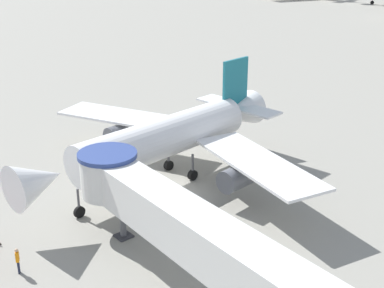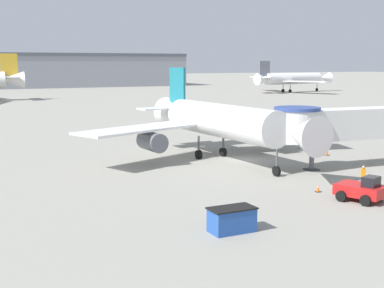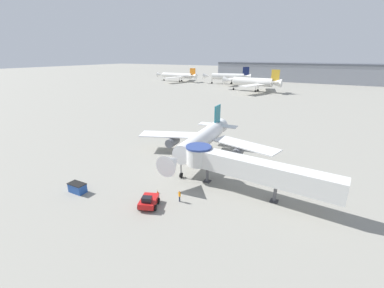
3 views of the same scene
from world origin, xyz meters
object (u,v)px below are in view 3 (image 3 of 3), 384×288
main_airplane (202,140)px  traffic_cone_starboard_wing (256,175)px  background_jet_gold_tail (254,82)px  traffic_cone_near_nose (158,192)px  ground_crew_marshaller (180,195)px  background_jet_orange_tail (178,76)px  pushback_tug_red (149,201)px  service_container_blue (77,188)px  background_jet_navy_tail (229,77)px  jet_bridge (245,167)px

main_airplane → traffic_cone_starboard_wing: 12.39m
main_airplane → background_jet_gold_tail: bearing=96.3°
traffic_cone_near_nose → ground_crew_marshaller: (4.08, -0.36, 0.72)m
background_jet_orange_tail → pushback_tug_red: bearing=30.0°
main_airplane → traffic_cone_starboard_wing: bearing=-17.1°
pushback_tug_red → traffic_cone_near_nose: bearing=85.3°
ground_crew_marshaller → background_jet_gold_tail: 118.12m
pushback_tug_red → service_container_blue: (-11.75, -2.05, -0.09)m
pushback_tug_red → background_jet_gold_tail: background_jet_gold_tail is taller
service_container_blue → background_jet_navy_tail: background_jet_navy_tail is taller
pushback_tug_red → ground_crew_marshaller: 4.33m
background_jet_gold_tail → service_container_blue: bearing=6.7°
jet_bridge → traffic_cone_near_nose: jet_bridge is taller
ground_crew_marshaller → service_container_blue: bearing=50.4°
ground_crew_marshaller → background_jet_navy_tail: (-48.91, 144.61, 4.01)m
traffic_cone_near_nose → traffic_cone_starboard_wing: (11.32, 12.56, 0.06)m
traffic_cone_near_nose → ground_crew_marshaller: ground_crew_marshaller is taller
main_airplane → background_jet_navy_tail: size_ratio=0.87×
service_container_blue → background_jet_orange_tail: bearing=116.6°
service_container_blue → traffic_cone_near_nose: size_ratio=4.58×
background_jet_orange_tail → main_airplane: bearing=33.2°
pushback_tug_red → background_jet_navy_tail: size_ratio=0.11×
pushback_tug_red → traffic_cone_starboard_wing: size_ratio=5.26×
service_container_blue → traffic_cone_starboard_wing: bearing=39.4°
pushback_tug_red → background_jet_orange_tail: bearing=98.8°
jet_bridge → ground_crew_marshaller: bearing=-131.6°
service_container_blue → traffic_cone_starboard_wing: service_container_blue is taller
traffic_cone_starboard_wing → background_jet_gold_tail: size_ratio=0.02×
background_jet_orange_tail → ground_crew_marshaller: bearing=31.5°
pushback_tug_red → traffic_cone_starboard_wing: pushback_tug_red is taller
main_airplane → traffic_cone_starboard_wing: size_ratio=40.56×
pushback_tug_red → background_jet_orange_tail: size_ratio=0.11×
jet_bridge → traffic_cone_near_nose: 13.45m
jet_bridge → background_jet_gold_tail: bearing=109.9°
jet_bridge → background_jet_gold_tail: 113.04m
main_airplane → jet_bridge: size_ratio=1.27×
pushback_tug_red → traffic_cone_near_nose: size_ratio=6.39×
background_jet_orange_tail → background_jet_gold_tail: bearing=67.7°
pushback_tug_red → background_jet_gold_tail: 120.62m
service_container_blue → traffic_cone_near_nose: bearing=27.2°
ground_crew_marshaller → background_jet_navy_tail: 152.71m
main_airplane → background_jet_navy_tail: background_jet_navy_tail is taller
ground_crew_marshaller → background_jet_gold_tail: background_jet_gold_tail is taller
traffic_cone_starboard_wing → background_jet_gold_tail: 107.34m
pushback_tug_red → traffic_cone_starboard_wing: (10.27, 16.01, -0.47)m
ground_crew_marshaller → main_airplane: bearing=-43.2°
traffic_cone_near_nose → background_jet_navy_tail: bearing=107.3°
jet_bridge → traffic_cone_starboard_wing: bearing=92.8°
traffic_cone_starboard_wing → background_jet_gold_tail: bearing=106.5°
service_container_blue → main_airplane: bearing=63.2°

